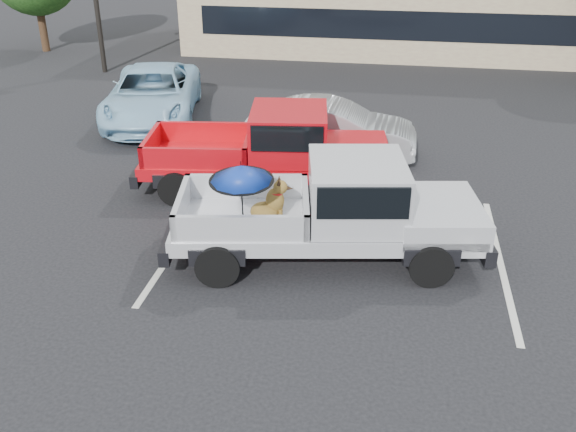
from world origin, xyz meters
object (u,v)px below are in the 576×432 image
Objects in this scene: red_pickup at (281,147)px; silver_sedan at (331,129)px; silver_pickup at (343,206)px; blue_suv at (153,94)px.

red_pickup reaches higher than silver_sedan.
silver_pickup is at bearing -171.13° from silver_sedan.
blue_suv is at bearing 129.46° from red_pickup.
silver_sedan is at bearing 88.58° from silver_pickup.
red_pickup is (-1.62, 2.86, -0.04)m from silver_pickup.
silver_sedan is 0.79× the size of blue_suv.
red_pickup is 1.09× the size of blue_suv.
blue_suv is (-5.51, 2.09, 0.05)m from silver_sedan.
silver_pickup is 9.56m from blue_suv.
silver_sedan is (-0.75, 5.13, -0.35)m from silver_pickup.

